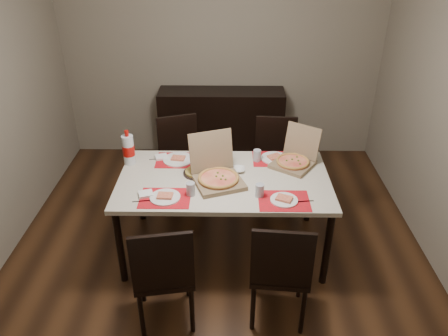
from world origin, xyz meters
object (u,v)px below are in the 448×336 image
at_px(dining_table, 224,185).
at_px(chair_far_left, 181,157).
at_px(dip_bowl, 238,170).
at_px(sideboard, 221,126).
at_px(pizza_box_center, 217,175).
at_px(chair_near_left, 164,272).
at_px(soda_bottle, 129,150).
at_px(chair_near_right, 280,269).
at_px(chair_far_right, 275,159).

relative_size(dining_table, chair_far_left, 1.94).
bearing_deg(dip_bowl, chair_far_left, 129.99).
distance_m(sideboard, pizza_box_center, 1.84).
height_order(dining_table, chair_far_left, chair_far_left).
bearing_deg(chair_near_left, dining_table, 65.05).
height_order(chair_near_left, chair_far_left, same).
bearing_deg(dip_bowl, pizza_box_center, -135.08).
relative_size(sideboard, soda_bottle, 4.65).
bearing_deg(chair_near_left, chair_near_right, 3.06).
xyz_separation_m(chair_near_right, chair_far_left, (-0.88, 1.66, 0.00)).
distance_m(pizza_box_center, dip_bowl, 0.25).
bearing_deg(chair_far_right, chair_near_left, -118.97).
bearing_deg(chair_far_right, soda_bottle, -158.44).
xyz_separation_m(chair_near_right, dip_bowl, (-0.29, 0.96, 0.25)).
bearing_deg(chair_near_right, dip_bowl, 106.95).
distance_m(dip_bowl, soda_bottle, 0.99).
bearing_deg(pizza_box_center, dip_bowl, 44.92).
xyz_separation_m(dip_bowl, soda_bottle, (-0.97, 0.13, 0.12)).
bearing_deg(dining_table, chair_near_left, -114.95).
xyz_separation_m(chair_near_left, soda_bottle, (-0.44, 1.14, 0.38)).
bearing_deg(chair_far_right, chair_far_left, 178.97).
distance_m(pizza_box_center, soda_bottle, 0.86).
height_order(chair_near_right, chair_far_left, same).
bearing_deg(chair_far_left, pizza_box_center, -64.82).
distance_m(chair_far_right, pizza_box_center, 1.07).
relative_size(chair_far_left, dip_bowl, 7.35).
height_order(chair_far_left, pizza_box_center, pizza_box_center).
relative_size(dining_table, chair_near_left, 1.94).
xyz_separation_m(dining_table, chair_far_right, (0.52, 0.80, -0.17)).
bearing_deg(pizza_box_center, sideboard, 90.00).
xyz_separation_m(sideboard, chair_far_right, (0.58, -0.95, 0.06)).
xyz_separation_m(chair_far_left, dip_bowl, (0.58, -0.70, 0.25)).
bearing_deg(chair_far_left, chair_far_right, -1.03).
height_order(sideboard, soda_bottle, soda_bottle).
bearing_deg(pizza_box_center, chair_far_left, 115.18).
height_order(dining_table, chair_near_right, chair_near_right).
bearing_deg(dip_bowl, dining_table, -134.49).
height_order(dining_table, soda_bottle, soda_bottle).
bearing_deg(chair_near_left, chair_far_left, 91.75).
distance_m(chair_far_left, soda_bottle, 0.78).
distance_m(chair_near_right, chair_far_right, 1.65).
distance_m(sideboard, dip_bowl, 1.67).
relative_size(chair_near_left, soda_bottle, 2.88).
bearing_deg(dining_table, sideboard, 91.85).
relative_size(chair_near_left, pizza_box_center, 1.76).
relative_size(chair_far_left, chair_far_right, 1.00).
bearing_deg(dip_bowl, chair_far_right, 59.31).
xyz_separation_m(chair_far_right, dip_bowl, (-0.40, -0.68, 0.25)).
bearing_deg(chair_far_left, dip_bowl, -50.01).
bearing_deg(chair_near_right, soda_bottle, 139.08).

